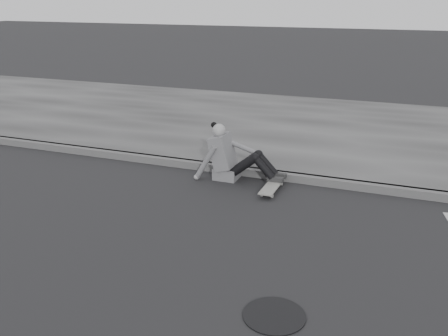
% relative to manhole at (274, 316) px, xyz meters
% --- Properties ---
extents(ground, '(80.00, 80.00, 0.00)m').
position_rel_manhole_xyz_m(ground, '(-1.86, 0.82, -0.01)').
color(ground, black).
rests_on(ground, ground).
extents(curb, '(24.00, 0.16, 0.12)m').
position_rel_manhole_xyz_m(curb, '(-1.86, 3.40, 0.05)').
color(curb, '#4A4A4A').
rests_on(curb, ground).
extents(sidewalk, '(24.00, 6.00, 0.12)m').
position_rel_manhole_xyz_m(sidewalk, '(-1.86, 6.42, 0.05)').
color(sidewalk, '#3A3A3A').
rests_on(sidewalk, ground).
extents(manhole, '(0.57, 0.57, 0.01)m').
position_rel_manhole_xyz_m(manhole, '(0.00, 0.00, 0.00)').
color(manhole, black).
rests_on(manhole, ground).
extents(skateboard, '(0.20, 0.78, 0.09)m').
position_rel_manhole_xyz_m(skateboard, '(-0.84, 2.89, 0.07)').
color(skateboard, gray).
rests_on(skateboard, ground).
extents(seated_woman, '(1.38, 0.46, 0.88)m').
position_rel_manhole_xyz_m(seated_woman, '(-1.58, 3.14, 0.35)').
color(seated_woman, '#5B5B5D').
rests_on(seated_woman, ground).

